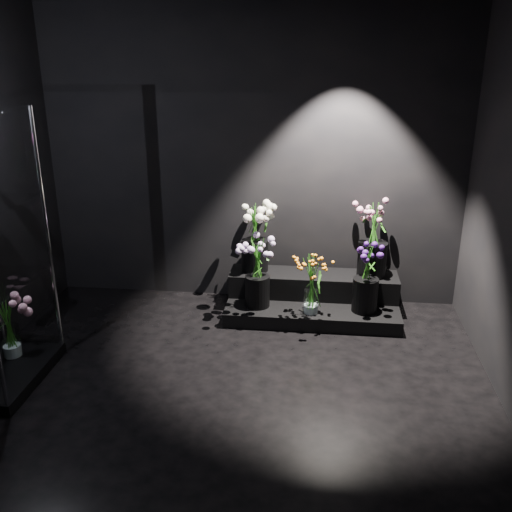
# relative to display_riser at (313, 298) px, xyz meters

# --- Properties ---
(floor) EXTENTS (4.00, 4.00, 0.00)m
(floor) POSITION_rel_display_riser_xyz_m (-0.61, -1.68, -0.15)
(floor) COLOR black
(floor) RESTS_ON ground
(wall_back) EXTENTS (4.00, 0.00, 4.00)m
(wall_back) POSITION_rel_display_riser_xyz_m (-0.61, 0.32, 1.25)
(wall_back) COLOR black
(wall_back) RESTS_ON floor
(wall_front) EXTENTS (4.00, 0.00, 4.00)m
(wall_front) POSITION_rel_display_riser_xyz_m (-0.61, -3.68, 1.25)
(wall_front) COLOR black
(wall_front) RESTS_ON floor
(display_riser) EXTENTS (1.61, 0.72, 0.36)m
(display_riser) POSITION_rel_display_riser_xyz_m (0.00, 0.00, 0.00)
(display_riser) COLOR black
(display_riser) RESTS_ON floor
(bouquet_orange_bells) EXTENTS (0.31, 0.31, 0.54)m
(bouquet_orange_bells) POSITION_rel_display_riser_xyz_m (-0.01, -0.30, 0.26)
(bouquet_orange_bells) COLOR white
(bouquet_orange_bells) RESTS_ON display_riser
(bouquet_lilac) EXTENTS (0.36, 0.36, 0.66)m
(bouquet_lilac) POSITION_rel_display_riser_xyz_m (-0.51, -0.21, 0.36)
(bouquet_lilac) COLOR black
(bouquet_lilac) RESTS_ON display_riser
(bouquet_purple) EXTENTS (0.38, 0.38, 0.62)m
(bouquet_purple) POSITION_rel_display_riser_xyz_m (0.47, -0.20, 0.33)
(bouquet_purple) COLOR black
(bouquet_purple) RESTS_ON display_riser
(bouquet_cream_roses) EXTENTS (0.48, 0.48, 0.67)m
(bouquet_cream_roses) POSITION_rel_display_riser_xyz_m (-0.57, 0.13, 0.60)
(bouquet_cream_roses) COLOR black
(bouquet_cream_roses) RESTS_ON display_riser
(bouquet_pink_roses) EXTENTS (0.38, 0.38, 0.71)m
(bouquet_pink_roses) POSITION_rel_display_riser_xyz_m (0.55, 0.11, 0.60)
(bouquet_pink_roses) COLOR black
(bouquet_pink_roses) RESTS_ON display_riser
(bouquet_case_base_pink) EXTENTS (0.39, 0.39, 0.48)m
(bouquet_case_base_pink) POSITION_rel_display_riser_xyz_m (-2.36, -1.26, 0.20)
(bouquet_case_base_pink) COLOR white
(bouquet_case_base_pink) RESTS_ON display_case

